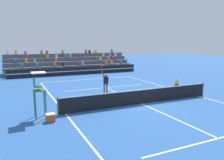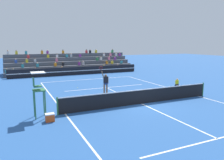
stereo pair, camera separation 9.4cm
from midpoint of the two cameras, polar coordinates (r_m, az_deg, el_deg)
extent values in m
plane|color=#285699|center=(15.91, 7.58, -6.17)|extent=(120.00, 120.00, 0.00)
cube|color=white|center=(26.49, -6.35, 0.16)|extent=(11.00, 0.10, 0.01)
cube|color=white|center=(13.86, -12.21, -8.66)|extent=(0.10, 23.80, 0.01)
cube|color=white|center=(19.36, 21.49, -3.92)|extent=(0.10, 23.80, 0.01)
cube|color=white|center=(11.35, 25.78, -13.58)|extent=(8.25, 0.10, 0.01)
cube|color=white|center=(21.45, -1.66, -1.99)|extent=(8.25, 0.10, 0.01)
cube|color=white|center=(15.91, 7.59, -6.15)|extent=(0.10, 12.85, 0.01)
cylinder|color=#2D6B38|center=(13.62, -14.15, -6.66)|extent=(0.10, 0.10, 1.10)
cylinder|color=#2D6B38|center=(19.57, 22.50, -2.21)|extent=(0.10, 0.10, 1.10)
cube|color=black|center=(15.79, 7.62, -4.42)|extent=(11.90, 0.02, 1.00)
cube|color=white|center=(15.67, 7.67, -2.54)|extent=(11.90, 0.04, 0.06)
cube|color=black|center=(30.75, -9.11, 2.41)|extent=(18.00, 0.24, 1.10)
cube|color=white|center=(30.62, -9.04, 2.39)|extent=(18.00, 0.02, 0.10)
cube|color=#4C515B|center=(32.00, -9.72, 2.17)|extent=(18.75, 0.95, 0.55)
cube|color=silver|center=(34.17, 1.34, 3.60)|extent=(0.32, 0.22, 0.44)
sphere|color=tan|center=(34.14, 1.34, 4.14)|extent=(0.18, 0.18, 0.18)
cube|color=yellow|center=(33.21, -2.28, 3.42)|extent=(0.32, 0.22, 0.44)
sphere|color=#9E7051|center=(33.18, -2.29, 3.97)|extent=(0.18, 0.18, 0.18)
cube|color=orange|center=(31.33, -13.12, 2.82)|extent=(0.32, 0.22, 0.44)
sphere|color=tan|center=(31.29, -13.14, 3.40)|extent=(0.18, 0.18, 0.18)
cube|color=#2D4CA5|center=(30.80, -19.62, 2.41)|extent=(0.32, 0.22, 0.44)
sphere|color=brown|center=(30.77, -19.65, 3.00)|extent=(0.18, 0.18, 0.18)
cube|color=teal|center=(30.68, -24.59, 2.07)|extent=(0.32, 0.22, 0.44)
sphere|color=#9E7051|center=(30.64, -24.64, 2.66)|extent=(0.18, 0.18, 0.18)
cube|color=teal|center=(30.68, -26.02, 1.97)|extent=(0.32, 0.22, 0.44)
sphere|color=brown|center=(30.65, -26.06, 2.56)|extent=(0.18, 0.18, 0.18)
cube|color=#4C515B|center=(32.88, -10.18, 2.84)|extent=(18.75, 0.95, 1.10)
cube|color=yellow|center=(34.74, -0.16, 4.61)|extent=(0.32, 0.22, 0.44)
sphere|color=#9E7051|center=(34.72, -0.16, 5.14)|extent=(0.18, 0.18, 0.18)
cube|color=teal|center=(31.73, -19.08, 3.63)|extent=(0.32, 0.22, 0.44)
sphere|color=tan|center=(31.70, -19.12, 4.20)|extent=(0.18, 0.18, 0.18)
cube|color=#B2B2B7|center=(33.03, -7.72, 4.27)|extent=(0.32, 0.22, 0.44)
sphere|color=beige|center=(33.01, -7.73, 4.83)|extent=(0.18, 0.18, 0.18)
cube|color=orange|center=(32.06, -14.75, 3.89)|extent=(0.32, 0.22, 0.44)
sphere|color=beige|center=(32.04, -14.78, 4.46)|extent=(0.18, 0.18, 0.18)
cube|color=orange|center=(34.36, -1.56, 4.55)|extent=(0.32, 0.22, 0.44)
sphere|color=#9E7051|center=(34.34, -1.56, 5.09)|extent=(0.18, 0.18, 0.18)
cube|color=teal|center=(35.46, 2.28, 4.70)|extent=(0.32, 0.22, 0.44)
sphere|color=brown|center=(35.44, 2.28, 5.22)|extent=(0.18, 0.18, 0.18)
cube|color=teal|center=(31.59, -22.52, 3.40)|extent=(0.32, 0.22, 0.44)
sphere|color=#9E7051|center=(31.56, -22.56, 3.98)|extent=(0.18, 0.18, 0.18)
cube|color=purple|center=(32.85, -8.76, 4.22)|extent=(0.32, 0.22, 0.44)
sphere|color=#9E7051|center=(32.83, -8.78, 4.78)|extent=(0.18, 0.18, 0.18)
cube|color=black|center=(32.27, -12.87, 4.00)|extent=(0.32, 0.22, 0.44)
sphere|color=brown|center=(32.24, -12.89, 4.57)|extent=(0.18, 0.18, 0.18)
cube|color=#4C515B|center=(33.76, -10.61, 3.46)|extent=(18.75, 0.95, 1.65)
cube|color=#2D4CA5|center=(32.47, -24.01, 4.43)|extent=(0.32, 0.22, 0.44)
sphere|color=beige|center=(32.45, -24.05, 4.99)|extent=(0.18, 0.18, 0.18)
cube|color=pink|center=(33.01, -14.46, 5.01)|extent=(0.32, 0.22, 0.44)
sphere|color=#9E7051|center=(32.99, -14.48, 5.57)|extent=(0.18, 0.18, 0.18)
cube|color=silver|center=(34.96, -3.12, 5.53)|extent=(0.32, 0.22, 0.44)
sphere|color=brown|center=(34.94, -3.12, 6.06)|extent=(0.18, 0.18, 0.18)
cube|color=purple|center=(35.95, 0.57, 5.65)|extent=(0.32, 0.22, 0.44)
sphere|color=brown|center=(35.93, 0.57, 6.16)|extent=(0.18, 0.18, 0.18)
cube|color=#B2B2B7|center=(32.60, -19.67, 4.71)|extent=(0.32, 0.22, 0.44)
sphere|color=brown|center=(32.58, -19.70, 5.27)|extent=(0.18, 0.18, 0.18)
cube|color=yellow|center=(32.52, -21.56, 4.59)|extent=(0.32, 0.22, 0.44)
sphere|color=tan|center=(32.50, -21.59, 5.15)|extent=(0.18, 0.18, 0.18)
cube|color=#338C4C|center=(34.73, -4.08, 5.50)|extent=(0.32, 0.22, 0.44)
sphere|color=#9E7051|center=(34.71, -4.08, 6.02)|extent=(0.18, 0.18, 0.18)
cube|color=pink|center=(35.51, -0.98, 5.61)|extent=(0.32, 0.22, 0.44)
sphere|color=tan|center=(35.49, -0.99, 6.12)|extent=(0.18, 0.18, 0.18)
cube|color=#4C515B|center=(34.65, -11.01, 4.06)|extent=(18.75, 0.95, 2.20)
cube|color=silver|center=(36.15, -2.34, 6.54)|extent=(0.32, 0.22, 0.44)
sphere|color=tan|center=(36.14, -2.34, 7.05)|extent=(0.18, 0.18, 0.18)
cube|color=teal|center=(34.26, -11.94, 6.18)|extent=(0.32, 0.22, 0.44)
sphere|color=brown|center=(34.25, -11.95, 6.72)|extent=(0.18, 0.18, 0.18)
cube|color=red|center=(33.45, -21.23, 5.67)|extent=(0.32, 0.22, 0.44)
sphere|color=beige|center=(33.43, -21.27, 6.22)|extent=(0.18, 0.18, 0.18)
cube|color=purple|center=(34.80, -8.54, 6.33)|extent=(0.32, 0.22, 0.44)
sphere|color=brown|center=(34.78, -8.55, 6.86)|extent=(0.18, 0.18, 0.18)
cube|color=yellow|center=(33.74, -16.56, 5.95)|extent=(0.32, 0.22, 0.44)
sphere|color=#9E7051|center=(33.73, -16.59, 6.49)|extent=(0.18, 0.18, 0.18)
cube|color=pink|center=(36.62, -0.62, 6.59)|extent=(0.32, 0.22, 0.44)
sphere|color=brown|center=(36.61, -0.62, 7.09)|extent=(0.18, 0.18, 0.18)
cube|color=silver|center=(37.07, 0.88, 6.62)|extent=(0.32, 0.22, 0.44)
sphere|color=#9E7051|center=(37.05, 0.88, 7.11)|extent=(0.18, 0.18, 0.18)
cube|color=silver|center=(33.96, -14.38, 6.06)|extent=(0.32, 0.22, 0.44)
sphere|color=brown|center=(33.94, -14.40, 6.60)|extent=(0.18, 0.18, 0.18)
cube|color=#B2B2B7|center=(34.42, -10.85, 6.23)|extent=(0.32, 0.22, 0.44)
sphere|color=tan|center=(34.40, -10.87, 6.76)|extent=(0.18, 0.18, 0.18)
cube|color=purple|center=(37.36, 1.79, 6.64)|extent=(0.32, 0.22, 0.44)
sphere|color=brown|center=(37.35, 1.80, 7.13)|extent=(0.18, 0.18, 0.18)
cube|color=#4C515B|center=(35.55, -11.40, 4.62)|extent=(18.75, 0.95, 2.75)
cube|color=yellow|center=(34.31, -23.91, 6.51)|extent=(0.32, 0.22, 0.44)
sphere|color=#9E7051|center=(34.30, -23.94, 7.04)|extent=(0.18, 0.18, 0.18)
cube|color=yellow|center=(36.63, -4.42, 7.42)|extent=(0.32, 0.22, 0.44)
sphere|color=beige|center=(36.62, -4.42, 7.92)|extent=(0.18, 0.18, 0.18)
cube|color=orange|center=(34.56, -18.03, 6.87)|extent=(0.32, 0.22, 0.44)
sphere|color=brown|center=(34.55, -18.06, 7.40)|extent=(0.18, 0.18, 0.18)
cube|color=silver|center=(34.30, -25.76, 6.38)|extent=(0.32, 0.22, 0.44)
sphere|color=#9E7051|center=(34.29, -25.80, 6.91)|extent=(0.18, 0.18, 0.18)
cube|color=red|center=(36.08, -6.90, 7.35)|extent=(0.32, 0.22, 0.44)
sphere|color=brown|center=(36.07, -6.91, 7.86)|extent=(0.18, 0.18, 0.18)
cube|color=#338C4C|center=(37.79, -0.12, 7.51)|extent=(0.32, 0.22, 0.44)
sphere|color=#9E7051|center=(37.78, -0.12, 8.00)|extent=(0.18, 0.18, 0.18)
cube|color=black|center=(36.28, -5.96, 7.38)|extent=(0.32, 0.22, 0.44)
sphere|color=beige|center=(36.27, -5.97, 7.88)|extent=(0.18, 0.18, 0.18)
cube|color=teal|center=(34.36, -21.74, 6.65)|extent=(0.32, 0.22, 0.44)
sphere|color=beige|center=(34.35, -21.78, 7.18)|extent=(0.18, 0.18, 0.18)
cube|color=orange|center=(35.09, -12.87, 7.12)|extent=(0.32, 0.22, 0.44)
sphere|color=brown|center=(35.08, -12.89, 7.65)|extent=(0.18, 0.18, 0.18)
cube|color=purple|center=(34.67, -16.71, 6.94)|extent=(0.32, 0.22, 0.44)
sphere|color=beige|center=(34.66, -16.73, 7.47)|extent=(0.18, 0.18, 0.18)
cylinder|color=#337047|center=(13.75, -17.46, -5.58)|extent=(0.07, 0.07, 1.60)
cylinder|color=#337047|center=(13.14, -17.08, -6.26)|extent=(0.07, 0.07, 1.60)
cylinder|color=#337047|center=(13.70, -19.79, -5.76)|extent=(0.07, 0.07, 1.60)
cylinder|color=#337047|center=(13.08, -19.53, -6.46)|extent=(0.07, 0.07, 1.60)
cube|color=#337047|center=(13.22, -18.66, -2.54)|extent=(0.68, 0.76, 0.06)
cube|color=#337047|center=(13.17, -18.97, -1.58)|extent=(0.44, 0.48, 0.06)
cube|color=#337047|center=(13.11, -19.89, -0.57)|extent=(0.06, 0.48, 0.52)
cube|color=white|center=(13.06, -18.89, 1.85)|extent=(0.76, 0.84, 0.04)
cube|color=black|center=(22.85, 16.41, -1.53)|extent=(0.28, 0.36, 0.12)
cube|color=black|center=(22.83, 16.42, -1.23)|extent=(0.28, 0.24, 0.18)
cube|color=yellow|center=(22.78, 16.46, -0.51)|extent=(0.30, 0.18, 0.40)
sphere|color=tan|center=(22.73, 16.49, 0.21)|extent=(0.17, 0.17, 0.17)
cylinder|color=brown|center=(18.69, -1.49, -2.31)|extent=(0.14, 0.14, 0.90)
cylinder|color=brown|center=(18.62, -2.17, -2.36)|extent=(0.14, 0.14, 0.90)
cube|color=navy|center=(18.55, -1.78, -0.86)|extent=(0.36, 0.27, 0.20)
cube|color=black|center=(18.50, -1.78, 0.05)|extent=(0.40, 0.28, 0.56)
sphere|color=brown|center=(18.44, -1.79, 1.16)|extent=(0.22, 0.22, 0.22)
cube|color=white|center=(18.74, -1.41, -3.54)|extent=(0.18, 0.28, 0.09)
cube|color=white|center=(18.68, -2.09, -3.60)|extent=(0.18, 0.28, 0.09)
cylinder|color=brown|center=(18.65, -1.19, -0.05)|extent=(0.09, 0.09, 0.56)
cylinder|color=brown|center=(18.24, -2.59, 1.51)|extent=(0.30, 0.15, 0.60)
cylinder|color=black|center=(18.11, -2.94, 2.65)|extent=(0.11, 0.06, 0.22)
torus|color=#B21E1E|center=(18.06, -3.10, 3.18)|extent=(0.39, 0.12, 0.39)
sphere|color=#C6DB33|center=(21.49, -9.17, -2.01)|extent=(0.07, 0.07, 0.07)
cube|color=#D84C19|center=(12.75, -15.99, -9.51)|extent=(0.48, 0.36, 0.40)
cube|color=white|center=(12.68, -16.04, -8.55)|extent=(0.50, 0.38, 0.05)
camera|label=1|loc=(0.05, -90.14, -0.02)|focal=35.00mm
camera|label=2|loc=(0.05, 89.86, 0.02)|focal=35.00mm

